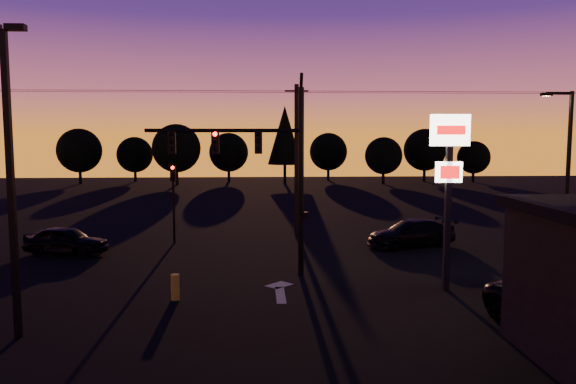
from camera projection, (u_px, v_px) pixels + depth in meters
name	position (u px, v px, depth m)	size (l,w,h in m)	color
ground	(268.00, 303.00, 20.13)	(120.00, 120.00, 0.00)	black
lane_arrow	(280.00, 290.00, 21.81)	(1.20, 3.10, 0.01)	beige
traffic_signal_mast	(263.00, 161.00, 23.58)	(6.79, 0.52, 8.58)	black
secondary_signal	(173.00, 192.00, 30.97)	(0.30, 0.31, 4.35)	black
parking_lot_light	(10.00, 161.00, 16.20)	(1.25, 0.30, 9.14)	black
pylon_sign	(449.00, 164.00, 21.49)	(1.50, 0.28, 6.80)	black
streetlight	(566.00, 170.00, 25.89)	(1.55, 0.35, 8.00)	black
utility_pole_1	(296.00, 158.00, 33.67)	(1.40, 0.26, 9.00)	black
power_wires	(297.00, 92.00, 33.26)	(36.00, 1.22, 0.07)	black
bollard	(175.00, 287.00, 20.50)	(0.32, 0.32, 0.95)	gold
tree_0	(79.00, 151.00, 68.19)	(5.36, 5.36, 6.74)	black
tree_1	(135.00, 155.00, 71.56)	(4.54, 4.54, 5.71)	black
tree_2	(176.00, 148.00, 66.82)	(5.77, 5.78, 7.26)	black
tree_3	(229.00, 152.00, 71.18)	(4.95, 4.95, 6.22)	black
tree_4	(285.00, 135.00, 68.35)	(4.18, 4.18, 9.50)	black
tree_5	(328.00, 152.00, 73.87)	(4.95, 4.95, 6.22)	black
tree_6	(384.00, 156.00, 68.26)	(4.54, 4.54, 5.71)	black
tree_7	(425.00, 150.00, 71.50)	(5.36, 5.36, 6.74)	black
tree_8	(474.00, 157.00, 70.93)	(4.12, 4.12, 5.19)	black
car_left	(66.00, 241.00, 28.23)	(1.68, 4.18, 1.43)	black
car_right	(411.00, 233.00, 30.30)	(2.01, 4.95, 1.44)	black
suv_parked	(575.00, 308.00, 17.09)	(2.54, 5.51, 1.53)	black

